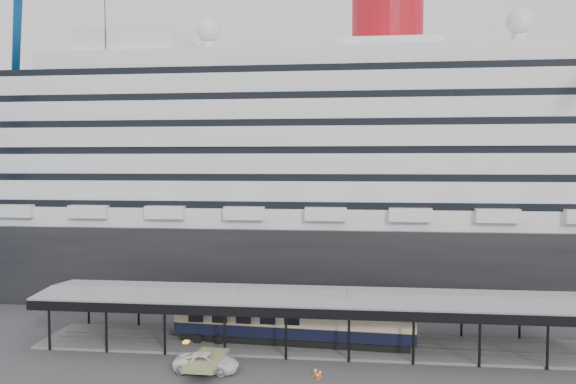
% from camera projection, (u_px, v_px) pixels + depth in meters
% --- Properties ---
extents(ground, '(200.00, 200.00, 0.00)m').
position_uv_depth(ground, '(317.00, 364.00, 50.62)').
color(ground, '#3B3B3E').
rests_on(ground, ground).
extents(cruise_ship, '(130.00, 30.00, 43.90)m').
position_uv_depth(cruise_ship, '(331.00, 162.00, 81.41)').
color(cruise_ship, black).
rests_on(cruise_ship, ground).
extents(platform_canopy, '(56.00, 9.18, 5.30)m').
position_uv_depth(platform_canopy, '(320.00, 323.00, 55.46)').
color(platform_canopy, slate).
rests_on(platform_canopy, ground).
extents(port_truck, '(5.70, 2.79, 1.56)m').
position_uv_depth(port_truck, '(207.00, 362.00, 48.85)').
color(port_truck, white).
rests_on(port_truck, ground).
extents(pullman_carriage, '(23.99, 4.54, 23.41)m').
position_uv_depth(pullman_carriage, '(293.00, 317.00, 55.72)').
color(pullman_carriage, black).
rests_on(pullman_carriage, ground).
extents(traffic_cone_left, '(0.40, 0.40, 0.67)m').
position_uv_depth(traffic_cone_left, '(318.00, 376.00, 47.03)').
color(traffic_cone_left, '#F6440D').
rests_on(traffic_cone_left, ground).
extents(traffic_cone_mid, '(0.45, 0.45, 0.81)m').
position_uv_depth(traffic_cone_mid, '(315.00, 371.00, 47.77)').
color(traffic_cone_mid, '#EC540D').
rests_on(traffic_cone_mid, ground).
extents(traffic_cone_right, '(0.44, 0.44, 0.69)m').
position_uv_depth(traffic_cone_right, '(320.00, 373.00, 47.60)').
color(traffic_cone_right, '#E74F0C').
rests_on(traffic_cone_right, ground).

